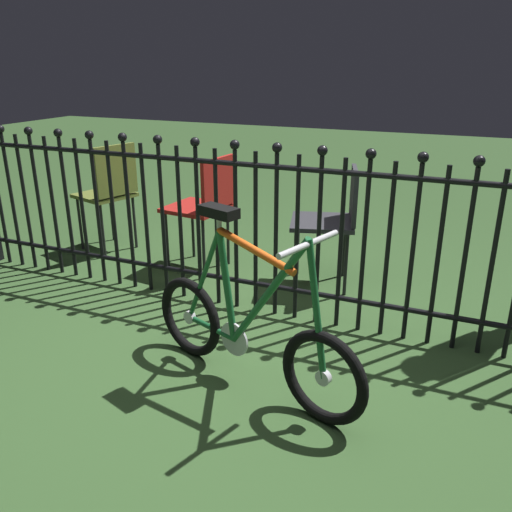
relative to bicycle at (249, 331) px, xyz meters
name	(u,v)px	position (x,y,z in m)	size (l,w,h in m)	color
ground_plane	(223,357)	(-0.23, 0.17, -0.29)	(20.00, 20.00, 0.00)	#304F27
iron_fence	(260,226)	(-0.27, 0.78, 0.28)	(4.82, 0.07, 1.14)	black
bicycle	(249,331)	(0.00, 0.00, 0.00)	(1.28, 0.53, 0.89)	black
chair_olive	(110,187)	(-1.86, 1.35, 0.25)	(0.50, 0.50, 0.91)	black
chair_charcoal	(334,215)	(0.04, 1.37, 0.23)	(0.54, 0.54, 0.85)	black
chair_red	(205,201)	(-0.93, 1.29, 0.25)	(0.47, 0.46, 0.88)	black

